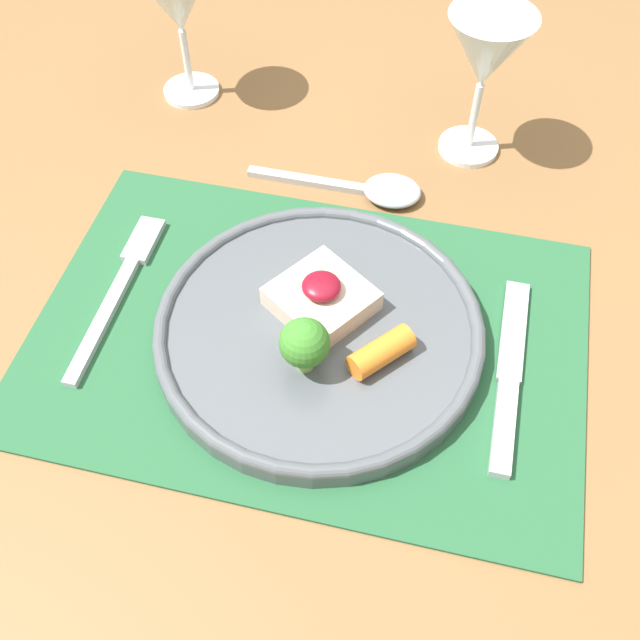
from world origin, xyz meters
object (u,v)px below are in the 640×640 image
dinner_plate (320,325)px  knife (508,385)px  spoon (378,189)px  fork (122,283)px  wine_glass_near (486,57)px  wine_glass_far (177,3)px

dinner_plate → knife: 0.16m
knife → spoon: spoon is taller
fork → knife: bearing=-5.9°
wine_glass_near → wine_glass_far: bearing=175.5°
fork → spoon: bearing=39.2°
dinner_plate → fork: (-0.18, 0.01, -0.01)m
wine_glass_near → wine_glass_far: 0.31m
dinner_plate → spoon: dinner_plate is taller
fork → spoon: size_ratio=1.08×
dinner_plate → wine_glass_far: wine_glass_far is taller
dinner_plate → knife: dinner_plate is taller
dinner_plate → wine_glass_near: (0.09, 0.27, 0.09)m
dinner_plate → wine_glass_near: size_ratio=1.82×
fork → wine_glass_far: wine_glass_far is taller
knife → fork: bearing=174.3°
wine_glass_far → dinner_plate: bearing=-53.6°
dinner_plate → wine_glass_near: wine_glass_near is taller
fork → knife: (0.34, -0.03, 0.00)m
spoon → wine_glass_far: size_ratio=1.17×
dinner_plate → spoon: size_ratio=1.57×
fork → knife: size_ratio=1.00×
dinner_plate → wine_glass_far: bearing=126.4°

